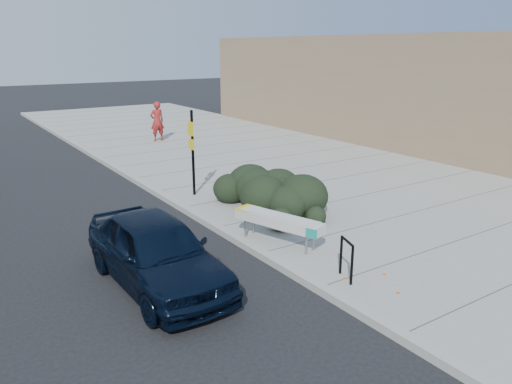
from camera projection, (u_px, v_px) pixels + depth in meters
ground at (264, 259)px, 11.31m from camera, size 120.00×120.00×0.00m
sidewalk_near at (312, 176)px, 18.26m from camera, size 11.20×50.00×0.15m
curb_near at (171, 201)px, 15.27m from camera, size 0.22×50.00×0.17m
building_near at (503, 97)px, 20.44m from camera, size 6.00×36.00×5.00m
bench at (278, 221)px, 11.65m from camera, size 1.14×2.36×0.70m
bike_rack at (347, 256)px, 9.85m from camera, size 0.23×0.54×0.83m
sign_post at (192, 148)px, 15.25m from camera, size 0.11×0.31×2.65m
hedge at (272, 186)px, 14.15m from camera, size 2.40×3.86×1.35m
sedan_navy at (157, 251)px, 9.88m from camera, size 1.81×4.30×1.45m
pedestrian at (157, 121)px, 24.43m from camera, size 0.70×0.46×1.92m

